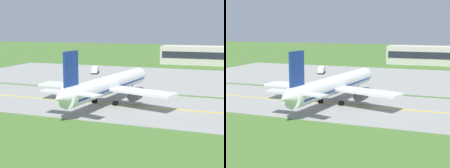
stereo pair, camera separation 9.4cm
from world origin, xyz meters
TOP-DOWN VIEW (x-y plane):
  - ground_plane at (0.00, 0.00)m, footprint 500.00×500.00m
  - taxiway_strip at (0.00, 0.00)m, footprint 240.00×28.00m
  - apron_pad at (10.00, 42.00)m, footprint 140.00×52.00m
  - taxiway_centreline at (0.00, 0.00)m, footprint 220.00×0.60m
  - airplane_lead at (4.19, 1.02)m, footprint 32.26×39.64m
  - service_truck_baggage at (-17.05, 44.28)m, footprint 3.61×6.33m
  - terminal_building at (21.55, 88.62)m, footprint 46.04×11.91m

SIDE VIEW (x-z plane):
  - ground_plane at x=0.00m, z-range 0.00..0.00m
  - taxiway_strip at x=0.00m, z-range 0.00..0.10m
  - apron_pad at x=10.00m, z-range 0.00..0.10m
  - taxiway_centreline at x=0.00m, z-range 0.10..0.11m
  - service_truck_baggage at x=-17.05m, z-range 0.23..2.83m
  - terminal_building at x=21.55m, z-range -0.58..8.82m
  - airplane_lead at x=4.19m, z-range -2.22..10.48m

